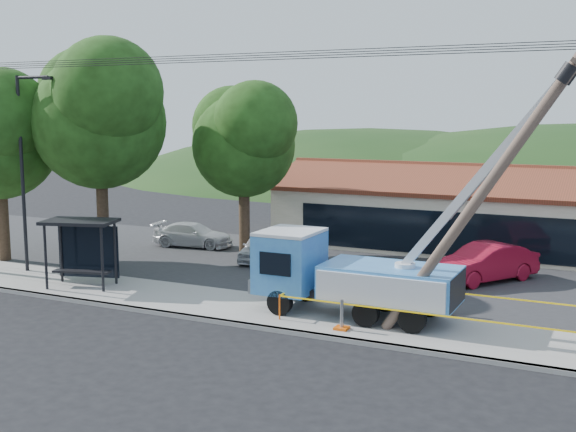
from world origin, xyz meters
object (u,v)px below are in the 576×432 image
(leaning_pole, at_px, (492,180))
(car_red, at_px, (484,284))
(car_silver, at_px, (261,262))
(car_white, at_px, (193,248))
(bus_shelter, at_px, (82,237))
(utility_truck, at_px, (351,271))

(leaning_pole, xyz_separation_m, car_red, (-1.65, 8.55, -5.34))
(car_silver, bearing_deg, car_white, 149.53)
(car_silver, bearing_deg, leaning_pole, -45.90)
(bus_shelter, distance_m, car_red, 17.30)
(car_red, height_order, car_white, car_red)
(utility_truck, relative_size, bus_shelter, 3.51)
(leaning_pole, distance_m, bus_shelter, 16.96)
(car_red, distance_m, car_white, 15.96)
(car_silver, relative_size, car_white, 0.88)
(car_silver, xyz_separation_m, car_white, (-5.08, 1.66, 0.00))
(bus_shelter, height_order, car_red, bus_shelter)
(bus_shelter, height_order, car_white, bus_shelter)
(leaning_pole, bearing_deg, car_white, 150.49)
(car_silver, height_order, car_white, car_silver)
(leaning_pole, xyz_separation_m, bus_shelter, (-16.67, 0.26, -3.11))
(utility_truck, bearing_deg, car_white, 144.53)
(car_silver, bearing_deg, utility_truck, -56.58)
(utility_truck, height_order, leaning_pole, utility_truck)
(utility_truck, xyz_separation_m, leaning_pole, (4.96, -0.96, 3.57))
(bus_shelter, height_order, car_silver, bus_shelter)
(leaning_pole, height_order, car_white, leaning_pole)
(bus_shelter, bearing_deg, car_silver, 45.95)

